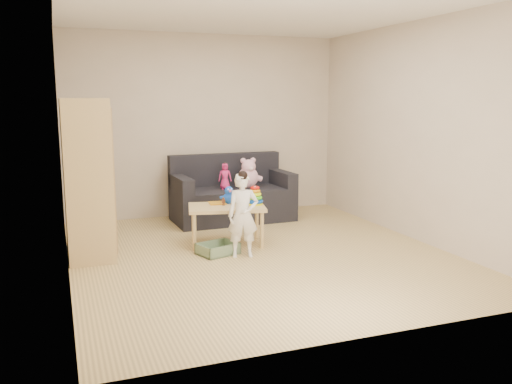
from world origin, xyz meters
name	(u,v)px	position (x,y,z in m)	size (l,w,h in m)	color
room	(260,136)	(0.00, 0.00, 1.30)	(4.50, 4.50, 4.50)	#D6B773
wardrobe	(87,178)	(-1.75, 0.64, 0.85)	(0.47, 0.94, 1.70)	#D2B773
sofa	(233,204)	(0.23, 1.68, 0.23)	(1.64, 0.82, 0.46)	black
play_table	(227,225)	(-0.22, 0.50, 0.23)	(0.88, 0.55, 0.46)	tan
storage_bin	(218,248)	(-0.44, 0.15, 0.06)	(0.41, 0.31, 0.12)	#67815E
toddler	(243,216)	(-0.20, -0.03, 0.44)	(0.33, 0.22, 0.89)	white
pink_bear	(248,175)	(0.45, 1.65, 0.64)	(0.31, 0.26, 0.35)	#FFBBD6
doll	(225,177)	(0.10, 1.61, 0.64)	(0.18, 0.12, 0.35)	#EC2C7C
ring_stacker	(255,197)	(0.11, 0.45, 0.55)	(0.19, 0.19, 0.22)	#ECED0C
brown_bottle	(243,194)	(0.03, 0.64, 0.56)	(0.08, 0.08, 0.24)	black
blue_plush	(229,195)	(-0.16, 0.63, 0.57)	(0.18, 0.14, 0.21)	blue
wooden_figure	(223,201)	(-0.25, 0.52, 0.51)	(0.04, 0.03, 0.10)	brown
yellow_book	(217,203)	(-0.29, 0.66, 0.47)	(0.19, 0.19, 0.01)	orange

